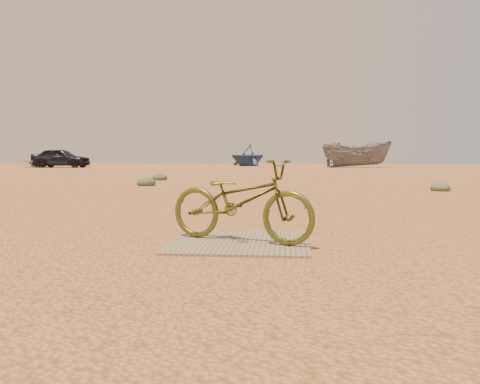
# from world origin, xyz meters

# --- Properties ---
(ground) EXTENTS (120.00, 120.00, 0.00)m
(ground) POSITION_xyz_m (0.00, 0.00, 0.00)
(ground) COLOR tan
(ground) RESTS_ON ground
(plywood_board) EXTENTS (1.33, 1.31, 0.02)m
(plywood_board) POSITION_xyz_m (-0.01, -0.05, 0.01)
(plywood_board) COLOR #87765A
(plywood_board) RESTS_ON ground
(bicycle) EXTENTS (1.62, 1.05, 0.80)m
(bicycle) POSITION_xyz_m (-0.01, -0.05, 0.42)
(bicycle) COLOR #51521C
(bicycle) RESTS_ON plywood_board
(car) EXTENTS (4.80, 1.99, 1.63)m
(car) POSITION_xyz_m (-18.44, 33.59, 0.81)
(car) COLOR black
(car) RESTS_ON ground
(boat_near_left) EXTENTS (4.76, 5.53, 0.97)m
(boat_near_left) POSITION_xyz_m (-21.35, 34.69, 0.48)
(boat_near_left) COLOR silver
(boat_near_left) RESTS_ON ground
(boat_far_left) EXTENTS (5.50, 5.51, 2.20)m
(boat_far_left) POSITION_xyz_m (-3.18, 42.27, 1.10)
(boat_far_left) COLOR #2D4A7E
(boat_far_left) RESTS_ON ground
(boat_mid_right) EXTENTS (5.86, 2.38, 2.24)m
(boat_mid_right) POSITION_xyz_m (6.56, 35.81, 1.12)
(boat_mid_right) COLOR slate
(boat_mid_right) RESTS_ON ground
(kale_a) EXTENTS (0.58, 0.58, 0.32)m
(kale_a) POSITION_xyz_m (-3.72, 9.17, 0.00)
(kale_a) COLOR #536844
(kale_a) RESTS_ON ground
(kale_b) EXTENTS (0.49, 0.49, 0.27)m
(kale_b) POSITION_xyz_m (4.37, 7.65, 0.00)
(kale_b) COLOR #536844
(kale_b) RESTS_ON ground
(kale_c) EXTENTS (0.59, 0.59, 0.32)m
(kale_c) POSITION_xyz_m (-4.23, 12.58, 0.00)
(kale_c) COLOR #536844
(kale_c) RESTS_ON ground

